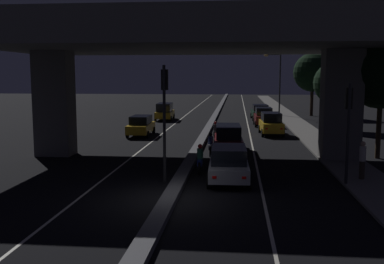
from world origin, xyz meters
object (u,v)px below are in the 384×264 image
Objects in this scene: traffic_light_right_of_median at (348,116)px; motorcycle_white_filtering_mid at (211,145)px; car_taxi_yellow_second_oncoming at (165,111)px; car_dark_green_fifth at (260,112)px; car_silver_lead at (229,163)px; motorcycle_blue_filtering_near at (200,160)px; car_taxi_yellow_lead_oncoming at (141,125)px; motorcycle_black_filtering_far at (216,132)px; street_lamp at (278,79)px; car_taxi_yellow_third at (271,123)px; traffic_light_left_of_median at (165,103)px; car_dark_red_fourth at (264,116)px; car_dark_red_second at (228,137)px; pedestrian_on_sidewalk at (362,160)px.

motorcycle_white_filtering_mid is at bearing 132.28° from traffic_light_right_of_median.
traffic_light_right_of_median reaches higher than car_taxi_yellow_second_oncoming.
car_taxi_yellow_second_oncoming reaches higher than car_dark_green_fifth.
car_silver_lead is 2.16× the size of motorcycle_blue_filtering_near.
car_taxi_yellow_lead_oncoming is at bearing 22.75° from motorcycle_blue_filtering_near.
motorcycle_white_filtering_mid is (6.29, -8.59, -0.24)m from car_taxi_yellow_lead_oncoming.
car_taxi_yellow_second_oncoming is at bearing 114.14° from traffic_light_right_of_median.
motorcycle_black_filtering_far is at bearing 163.68° from car_dark_green_fifth.
street_lamp is at bearing -14.31° from motorcycle_black_filtering_far.
street_lamp reaches higher than motorcycle_white_filtering_mid.
car_taxi_yellow_third is at bearing 178.95° from car_dark_green_fifth.
car_taxi_yellow_third reaches higher than motorcycle_white_filtering_mid.
street_lamp is 1.69× the size of car_taxi_yellow_second_oncoming.
traffic_light_left_of_median is 8.06m from motorcycle_white_filtering_mid.
street_lamp is at bearing 113.13° from car_taxi_yellow_second_oncoming.
street_lamp is 1.89× the size of car_dark_red_fourth.
car_dark_red_second is at bearing -12.36° from motorcycle_blue_filtering_near.
car_taxi_yellow_third is 2.18× the size of motorcycle_blue_filtering_near.
pedestrian_on_sidewalk reaches higher than motorcycle_black_filtering_far.
pedestrian_on_sidewalk is at bearing -100.85° from motorcycle_blue_filtering_near.
car_taxi_yellow_second_oncoming is 2.58× the size of motorcycle_black_filtering_far.
motorcycle_white_filtering_mid is at bearing 8.70° from car_silver_lead.
motorcycle_blue_filtering_near is at bearing -178.35° from motorcycle_black_filtering_far.
motorcycle_blue_filtering_near reaches higher than motorcycle_black_filtering_far.
traffic_light_right_of_median is at bearing -139.43° from motorcycle_white_filtering_mid.
car_dark_red_fourth is at bearing -15.87° from motorcycle_white_filtering_mid.
traffic_light_left_of_median is 8.31m from traffic_light_right_of_median.
pedestrian_on_sidewalk is (7.53, -6.34, 0.44)m from motorcycle_white_filtering_mid.
traffic_light_left_of_median is at bearing 145.14° from motorcycle_blue_filtering_near.
traffic_light_left_of_median reaches higher than traffic_light_right_of_median.
car_taxi_yellow_lead_oncoming is (-4.57, 15.83, -2.86)m from traffic_light_left_of_median.
car_dark_red_second is (-0.20, 8.68, 0.04)m from car_silver_lead.
car_dark_green_fifth is 2.44× the size of motorcycle_blue_filtering_near.
car_dark_red_fourth is (3.18, 15.18, 0.02)m from car_dark_red_second.
car_taxi_yellow_lead_oncoming is at bearing 126.98° from car_dark_red_fourth.
pedestrian_on_sidewalk reaches higher than car_taxi_yellow_lead_oncoming.
motorcycle_white_filtering_mid is (1.72, 7.24, -3.10)m from traffic_light_left_of_median.
car_silver_lead is at bearing 172.33° from car_dark_green_fifth.
pedestrian_on_sidewalk is (3.03, -16.49, 0.08)m from car_taxi_yellow_third.
street_lamp is 6.08m from car_dark_green_fifth.
car_silver_lead reaches higher than motorcycle_black_filtering_far.
car_dark_red_fourth reaches higher than car_dark_green_fifth.
traffic_light_left_of_median is 4.13m from car_silver_lead.
street_lamp is 4.27× the size of motorcycle_white_filtering_mid.
traffic_light_right_of_median reaches higher than car_silver_lead.
traffic_light_right_of_median is 30.93m from car_dark_green_fifth.
car_dark_red_fourth is at bearing 98.03° from pedestrian_on_sidewalk.
street_lamp reaches higher than motorcycle_blue_filtering_near.
car_dark_red_fourth is (-2.24, -10.99, -3.57)m from street_lamp.
motorcycle_black_filtering_far reaches higher than motorcycle_white_filtering_mid.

